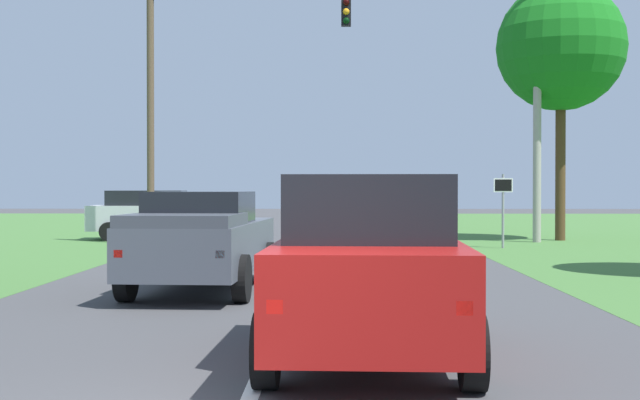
# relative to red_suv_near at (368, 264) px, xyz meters

# --- Properties ---
(ground_plane) EXTENTS (120.00, 120.00, 0.00)m
(ground_plane) POSITION_rel_red_suv_near_xyz_m (-1.14, 9.27, -1.05)
(ground_plane) COLOR #424244
(lane_centre_stripe) EXTENTS (0.16, 42.68, 0.01)m
(lane_centre_stripe) POSITION_rel_red_suv_near_xyz_m (-1.14, -1.73, -1.05)
(lane_centre_stripe) COLOR white
(lane_centre_stripe) RESTS_ON ground_plane
(red_suv_near) EXTENTS (2.29, 4.66, 2.02)m
(red_suv_near) POSITION_rel_red_suv_near_xyz_m (0.00, 0.00, 0.00)
(red_suv_near) COLOR #9E1411
(red_suv_near) RESTS_ON ground_plane
(pickup_truck_lead) EXTENTS (2.39, 5.28, 1.82)m
(pickup_truck_lead) POSITION_rel_red_suv_near_xyz_m (-2.78, 6.12, -0.09)
(pickup_truck_lead) COLOR #4C515B
(pickup_truck_lead) RESTS_ON ground_plane
(traffic_light) EXTENTS (7.35, 0.40, 8.85)m
(traffic_light) POSITION_rel_red_suv_near_xyz_m (-4.73, 19.11, 4.71)
(traffic_light) COLOR brown
(traffic_light) RESTS_ON ground_plane
(keep_moving_sign) EXTENTS (0.60, 0.09, 2.33)m
(keep_moving_sign) POSITION_rel_red_suv_near_xyz_m (4.95, 17.61, 0.45)
(keep_moving_sign) COLOR gray
(keep_moving_sign) RESTS_ON ground_plane
(oak_tree_right) EXTENTS (4.62, 4.62, 9.29)m
(oak_tree_right) POSITION_rel_red_suv_near_xyz_m (7.81, 21.68, 5.90)
(oak_tree_right) COLOR #4C351E
(oak_tree_right) RESTS_ON ground_plane
(crossing_suv_far) EXTENTS (4.60, 2.13, 1.80)m
(crossing_suv_far) POSITION_rel_red_suv_near_xyz_m (-7.04, 21.96, -0.10)
(crossing_suv_far) COLOR silver
(crossing_suv_far) RESTS_ON ground_plane
(utility_pole_right) EXTENTS (0.28, 0.28, 10.08)m
(utility_pole_right) POSITION_rel_red_suv_near_xyz_m (6.71, 20.61, 3.99)
(utility_pole_right) COLOR #9E998E
(utility_pole_right) RESTS_ON ground_plane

